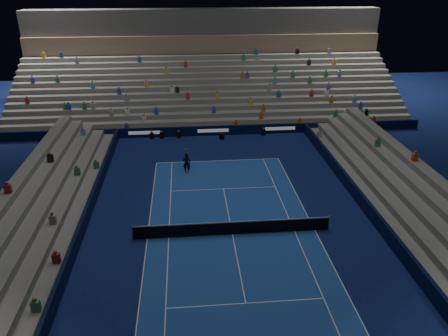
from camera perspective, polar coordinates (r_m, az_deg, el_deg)
ground at (r=28.48m, az=1.11°, el=-8.74°), size 90.00×90.00×0.00m
court_surface at (r=28.48m, az=1.11°, el=-8.73°), size 10.97×23.77×0.01m
sponsor_barrier_far at (r=44.83m, az=-1.46°, el=4.95°), size 44.00×0.25×1.00m
sponsor_barrier_east at (r=30.69m, az=19.55°, el=-6.55°), size 0.25×37.00×1.00m
sponsor_barrier_west at (r=28.94m, az=-18.57°, el=-8.43°), size 0.25×37.00×1.00m
grandstand_main at (r=53.01m, az=-2.20°, el=11.33°), size 44.00×15.20×11.20m
grandstand_east at (r=32.06m, az=25.34°, el=-5.35°), size 5.00×37.00×2.50m
grandstand_west at (r=29.75m, az=-25.23°, el=-7.72°), size 5.00×37.00×2.50m
tennis_net at (r=28.20m, az=1.12°, el=-7.88°), size 12.90×0.10×1.10m
tennis_player at (r=36.45m, az=-4.95°, el=0.67°), size 0.67×0.47×1.76m
broadcast_camera at (r=43.93m, az=-0.29°, el=4.25°), size 0.57×0.94×0.56m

